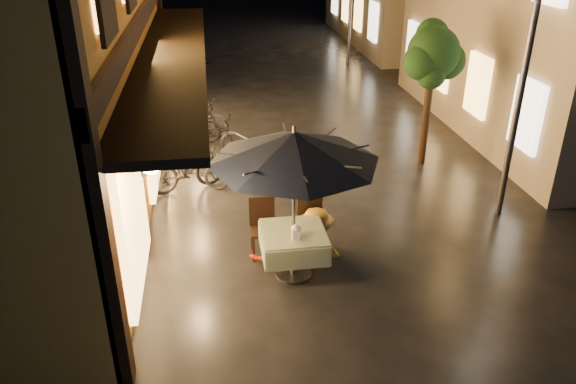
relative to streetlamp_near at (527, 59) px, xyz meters
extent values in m
plane|color=black|center=(-3.00, -2.00, -2.92)|extent=(90.00, 90.00, 0.00)
cube|color=orange|center=(-8.75, 2.00, 0.58)|extent=(4.50, 11.00, 7.00)
cube|color=black|center=(-6.47, 2.00, 0.38)|extent=(0.12, 11.00, 0.35)
cube|color=black|center=(-5.90, 2.00, -0.17)|extent=(1.20, 10.50, 0.12)
cube|color=#FFB85B|center=(-6.44, -1.50, -1.52)|extent=(0.10, 2.20, 2.40)
cube|color=#FFB85B|center=(-6.44, 2.00, -1.52)|extent=(0.10, 2.20, 2.40)
cube|color=#FFB85B|center=(-6.44, 5.50, -1.52)|extent=(0.10, 2.20, 2.40)
cube|color=#FFB85B|center=(0.95, 1.20, -1.42)|extent=(0.10, 1.00, 1.40)
cube|color=#FFB85B|center=(0.95, 3.40, -1.42)|extent=(0.10, 1.00, 1.40)
cube|color=#FFB85B|center=(0.95, 5.60, -1.42)|extent=(0.10, 1.00, 1.40)
cube|color=#FFB85B|center=(0.95, 7.80, -1.42)|extent=(0.10, 1.00, 1.40)
cube|color=#FFB85B|center=(0.95, 12.20, -1.42)|extent=(0.10, 1.00, 1.40)
cube|color=#FFB85B|center=(0.95, 14.40, -1.42)|extent=(0.10, 1.00, 1.40)
cube|color=#FFB85B|center=(0.95, 16.60, -1.42)|extent=(0.10, 1.00, 1.40)
cylinder|color=black|center=(-0.60, 2.50, -1.82)|extent=(0.16, 0.16, 2.20)
sphere|color=black|center=(-0.60, 2.50, -0.42)|extent=(1.10, 1.10, 1.10)
sphere|color=black|center=(-0.25, 2.60, -0.62)|extent=(0.80, 0.80, 0.80)
sphere|color=black|center=(-0.90, 2.35, -0.57)|extent=(0.76, 0.76, 0.76)
sphere|color=black|center=(-0.55, 2.80, -0.12)|extent=(0.70, 0.70, 0.70)
sphere|color=black|center=(-0.70, 2.25, -0.82)|extent=(0.60, 0.60, 0.60)
cylinder|color=#59595E|center=(0.00, 0.00, -0.92)|extent=(0.12, 0.12, 4.00)
cylinder|color=#59595E|center=(0.00, 12.00, -0.92)|extent=(0.12, 0.12, 4.00)
cylinder|color=#59595E|center=(-4.14, -1.44, -2.56)|extent=(0.10, 0.10, 0.72)
cylinder|color=#59595E|center=(-4.14, -1.44, -2.90)|extent=(0.56, 0.56, 0.04)
cube|color=#356037|center=(-4.14, -1.44, -2.17)|extent=(0.95, 0.95, 0.06)
cube|color=#356037|center=(-3.66, -1.44, -2.33)|extent=(0.04, 0.95, 0.33)
cube|color=#356037|center=(-4.61, -1.44, -2.33)|extent=(0.04, 0.95, 0.33)
cube|color=#356037|center=(-4.14, -0.97, -2.33)|extent=(0.95, 0.04, 0.33)
cube|color=#356037|center=(-4.14, -1.92, -2.33)|extent=(0.95, 0.04, 0.33)
cylinder|color=#59595E|center=(-4.14, -1.44, -1.77)|extent=(0.05, 0.05, 2.30)
cone|color=black|center=(-4.14, -1.44, -0.77)|extent=(2.49, 2.49, 0.45)
cylinder|color=#59595E|center=(-4.14, -1.44, -0.52)|extent=(0.06, 0.06, 0.12)
cube|color=black|center=(-4.54, -0.79, -2.47)|extent=(0.42, 0.42, 0.05)
cube|color=black|center=(-4.54, -0.60, -2.22)|extent=(0.42, 0.04, 0.55)
cylinder|color=black|center=(-4.72, -0.97, -2.70)|extent=(0.04, 0.04, 0.43)
cylinder|color=black|center=(-4.36, -0.97, -2.70)|extent=(0.04, 0.04, 0.43)
cylinder|color=black|center=(-4.72, -0.61, -2.70)|extent=(0.04, 0.04, 0.43)
cylinder|color=black|center=(-4.36, -0.61, -2.70)|extent=(0.04, 0.04, 0.43)
cube|color=black|center=(-3.74, -0.79, -2.47)|extent=(0.42, 0.42, 0.05)
cube|color=black|center=(-3.74, -0.60, -2.22)|extent=(0.42, 0.04, 0.55)
cylinder|color=black|center=(-3.92, -0.97, -2.70)|extent=(0.04, 0.04, 0.43)
cylinder|color=black|center=(-3.56, -0.97, -2.70)|extent=(0.04, 0.04, 0.43)
cylinder|color=black|center=(-3.92, -0.61, -2.70)|extent=(0.04, 0.04, 0.43)
cylinder|color=black|center=(-3.56, -0.61, -2.70)|extent=(0.04, 0.04, 0.43)
cube|color=white|center=(-4.14, -1.66, -2.05)|extent=(0.11, 0.11, 0.18)
cube|color=#FFD88C|center=(-4.14, -1.66, -2.06)|extent=(0.07, 0.07, 0.12)
cone|color=white|center=(-4.14, -1.66, -1.92)|extent=(0.16, 0.16, 0.07)
imported|color=red|center=(-4.46, -0.88, -2.24)|extent=(0.77, 0.67, 1.36)
imported|color=gold|center=(-3.68, -0.88, -2.11)|extent=(1.14, 0.80, 1.61)
imported|color=black|center=(-5.71, 1.98, -2.49)|extent=(1.71, 1.12, 0.85)
imported|color=black|center=(-5.82, 1.87, -2.43)|extent=(1.68, 0.99, 0.98)
imported|color=black|center=(-5.36, 3.72, -2.43)|extent=(1.97, 1.22, 0.98)
imported|color=black|center=(-5.82, 4.52, -2.44)|extent=(1.62, 0.63, 0.95)
imported|color=black|center=(-5.69, 4.99, -2.45)|extent=(1.88, 1.03, 0.94)
camera|label=1|loc=(-5.26, -8.67, 2.14)|focal=35.00mm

